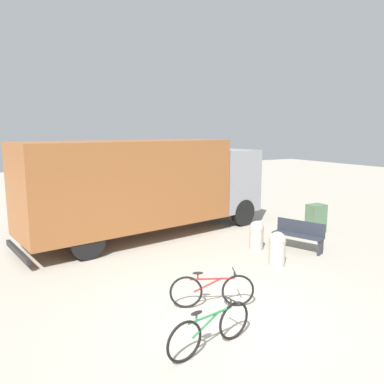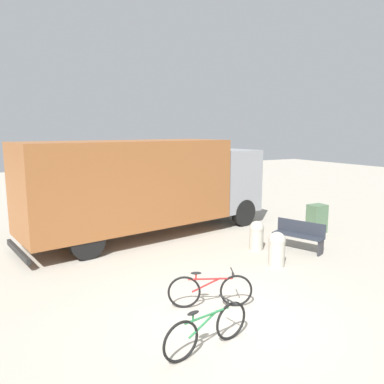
# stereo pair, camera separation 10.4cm
# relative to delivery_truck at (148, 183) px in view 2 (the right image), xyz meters

# --- Properties ---
(ground_plane) EXTENTS (60.00, 60.00, 0.00)m
(ground_plane) POSITION_rel_delivery_truck_xyz_m (-0.77, -5.94, -1.78)
(ground_plane) COLOR #A8A091
(delivery_truck) EXTENTS (8.76, 3.59, 3.19)m
(delivery_truck) POSITION_rel_delivery_truck_xyz_m (0.00, 0.00, 0.00)
(delivery_truck) COLOR #99592D
(delivery_truck) RESTS_ON ground
(park_bench) EXTENTS (0.92, 1.53, 0.85)m
(park_bench) POSITION_rel_delivery_truck_xyz_m (3.33, -3.54, -1.31)
(park_bench) COLOR #282D38
(park_bench) RESTS_ON ground
(bicycle_near) EXTENTS (1.69, 0.45, 0.75)m
(bicycle_near) POSITION_rel_delivery_truck_xyz_m (-1.68, -6.71, -1.42)
(bicycle_near) COLOR black
(bicycle_near) RESTS_ON ground
(bicycle_middle) EXTENTS (1.57, 0.76, 0.75)m
(bicycle_middle) POSITION_rel_delivery_truck_xyz_m (-0.88, -5.46, -1.42)
(bicycle_middle) COLOR black
(bicycle_middle) RESTS_ON ground
(bollard_near_bench) EXTENTS (0.44, 0.44, 0.91)m
(bollard_near_bench) POSITION_rel_delivery_truck_xyz_m (1.86, -4.26, -1.29)
(bollard_near_bench) COLOR #B2AD9E
(bollard_near_bench) RESTS_ON ground
(bollard_far_bench) EXTENTS (0.43, 0.43, 0.86)m
(bollard_far_bench) POSITION_rel_delivery_truck_xyz_m (2.24, -2.93, -1.31)
(bollard_far_bench) COLOR #B2AD9E
(bollard_far_bench) RESTS_ON ground
(utility_box) EXTENTS (0.61, 0.45, 0.98)m
(utility_box) POSITION_rel_delivery_truck_xyz_m (5.27, -2.40, -1.29)
(utility_box) COLOR #4C6B4C
(utility_box) RESTS_ON ground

